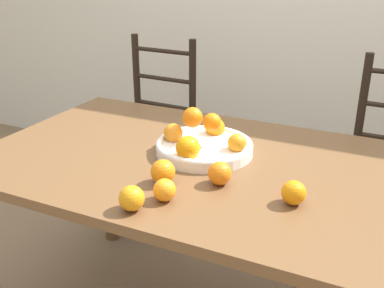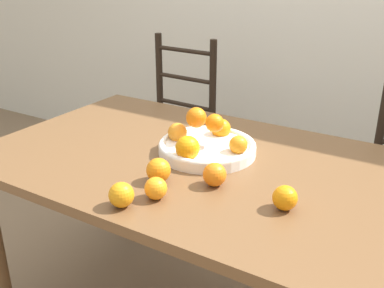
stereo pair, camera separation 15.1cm
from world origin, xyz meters
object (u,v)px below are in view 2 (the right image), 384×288
(fruit_bowl, at_px, (206,144))
(orange_loose_1, at_px, (159,170))
(orange_loose_4, at_px, (215,175))
(chair_left, at_px, (172,135))
(orange_loose_2, at_px, (156,188))
(orange_loose_3, at_px, (285,198))
(orange_loose_0, at_px, (122,195))

(fruit_bowl, bearing_deg, orange_loose_1, -93.54)
(orange_loose_4, relative_size, chair_left, 0.07)
(orange_loose_1, height_order, orange_loose_2, orange_loose_1)
(fruit_bowl, xyz_separation_m, orange_loose_3, (0.38, -0.22, -0.00))
(fruit_bowl, distance_m, orange_loose_3, 0.44)
(fruit_bowl, relative_size, orange_loose_4, 4.73)
(fruit_bowl, distance_m, orange_loose_4, 0.25)
(orange_loose_4, bearing_deg, orange_loose_1, -156.92)
(chair_left, bearing_deg, orange_loose_3, -39.78)
(fruit_bowl, height_order, orange_loose_0, fruit_bowl)
(orange_loose_3, bearing_deg, orange_loose_0, -150.39)
(chair_left, bearing_deg, orange_loose_2, -55.04)
(fruit_bowl, height_order, orange_loose_1, fruit_bowl)
(orange_loose_1, bearing_deg, orange_loose_4, 23.08)
(orange_loose_0, height_order, orange_loose_3, orange_loose_0)
(orange_loose_2, relative_size, orange_loose_4, 0.91)
(orange_loose_1, height_order, orange_loose_4, orange_loose_1)
(orange_loose_0, xyz_separation_m, orange_loose_2, (0.06, 0.09, -0.00))
(orange_loose_4, bearing_deg, orange_loose_2, -123.27)
(orange_loose_2, relative_size, orange_loose_3, 0.94)
(orange_loose_0, relative_size, orange_loose_1, 0.94)
(orange_loose_1, xyz_separation_m, orange_loose_4, (0.16, 0.07, -0.00))
(orange_loose_3, relative_size, orange_loose_4, 0.96)
(orange_loose_1, xyz_separation_m, chair_left, (-0.62, 0.99, -0.34))
(orange_loose_3, bearing_deg, orange_loose_1, -173.45)
(orange_loose_2, xyz_separation_m, chair_left, (-0.68, 1.08, -0.33))
(orange_loose_2, bearing_deg, chair_left, 121.95)
(orange_loose_1, bearing_deg, orange_loose_2, -60.25)
(orange_loose_0, distance_m, orange_loose_3, 0.46)
(orange_loose_3, height_order, orange_loose_4, orange_loose_4)
(orange_loose_1, relative_size, orange_loose_4, 1.05)
(orange_loose_0, relative_size, chair_left, 0.07)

